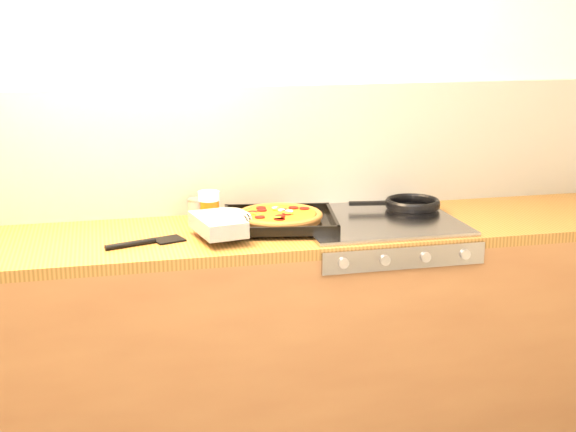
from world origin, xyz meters
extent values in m
plane|color=beige|center=(0.00, 1.40, 1.25)|extent=(3.20, 0.00, 3.20)
cube|color=white|center=(0.00, 1.39, 1.15)|extent=(3.20, 0.02, 0.50)
cube|color=brown|center=(0.00, 1.10, 0.43)|extent=(3.20, 0.60, 0.86)
cube|color=#93602D|center=(0.00, 1.10, 0.88)|extent=(3.20, 0.60, 0.04)
cube|color=gray|center=(0.45, 0.80, 0.85)|extent=(0.60, 0.03, 0.08)
cylinder|color=#A5A5AA|center=(0.23, 0.78, 0.85)|extent=(0.04, 0.02, 0.04)
cylinder|color=#A5A5AA|center=(0.38, 0.78, 0.85)|extent=(0.04, 0.02, 0.04)
cylinder|color=#A5A5AA|center=(0.53, 0.78, 0.85)|extent=(0.04, 0.02, 0.04)
cylinder|color=#A5A5AA|center=(0.67, 0.78, 0.85)|extent=(0.04, 0.02, 0.04)
cube|color=gray|center=(0.45, 1.10, 0.91)|extent=(0.60, 0.56, 0.02)
cube|color=black|center=(0.07, 1.11, 0.92)|extent=(0.46, 0.42, 0.01)
cube|color=black|center=(0.10, 1.28, 0.94)|extent=(0.41, 0.08, 0.02)
cube|color=black|center=(0.05, 0.94, 0.94)|extent=(0.41, 0.08, 0.02)
cube|color=black|center=(0.27, 1.07, 0.94)|extent=(0.07, 0.36, 0.02)
cube|color=black|center=(-0.12, 1.14, 0.94)|extent=(0.07, 0.36, 0.02)
cylinder|color=olive|center=(0.07, 1.11, 0.94)|extent=(0.35, 0.35, 0.02)
torus|color=olive|center=(0.07, 1.11, 0.95)|extent=(0.37, 0.37, 0.02)
cylinder|color=orange|center=(0.07, 1.11, 0.95)|extent=(0.31, 0.31, 0.01)
cylinder|color=maroon|center=(0.10, 1.09, 0.96)|extent=(0.04, 0.04, 0.01)
cylinder|color=maroon|center=(0.02, 1.20, 0.96)|extent=(0.04, 0.04, 0.01)
cylinder|color=maroon|center=(0.05, 1.02, 0.96)|extent=(0.04, 0.04, 0.01)
cylinder|color=maroon|center=(-0.02, 1.14, 0.96)|extent=(0.04, 0.04, 0.01)
cylinder|color=maroon|center=(0.14, 1.17, 0.96)|extent=(0.04, 0.04, 0.01)
cylinder|color=maroon|center=(0.09, 1.15, 0.96)|extent=(0.04, 0.04, 0.01)
cylinder|color=maroon|center=(-0.01, 1.06, 0.96)|extent=(0.04, 0.04, 0.01)
cylinder|color=maroon|center=(0.18, 1.15, 0.96)|extent=(0.04, 0.04, 0.01)
cylinder|color=maroon|center=(0.06, 1.02, 0.96)|extent=(0.04, 0.04, 0.01)
cylinder|color=maroon|center=(0.06, 1.06, 0.96)|extent=(0.04, 0.04, 0.01)
cylinder|color=maroon|center=(0.02, 1.16, 0.96)|extent=(0.04, 0.04, 0.01)
ellipsoid|color=orange|center=(-0.01, 1.10, 0.96)|extent=(0.04, 0.03, 0.01)
ellipsoid|color=orange|center=(-0.03, 1.12, 0.96)|extent=(0.04, 0.03, 0.01)
ellipsoid|color=orange|center=(0.07, 1.16, 0.96)|extent=(0.04, 0.03, 0.01)
ellipsoid|color=orange|center=(0.08, 1.20, 0.96)|extent=(0.04, 0.03, 0.01)
ellipsoid|color=orange|center=(0.05, 1.04, 0.96)|extent=(0.04, 0.03, 0.01)
ellipsoid|color=orange|center=(0.11, 1.08, 0.96)|extent=(0.04, 0.03, 0.01)
ellipsoid|color=orange|center=(0.10, 1.10, 0.96)|extent=(0.04, 0.03, 0.01)
ellipsoid|color=orange|center=(-0.01, 1.09, 0.96)|extent=(0.04, 0.03, 0.01)
ellipsoid|color=orange|center=(0.09, 1.18, 0.96)|extent=(0.04, 0.03, 0.01)
ellipsoid|color=silver|center=(0.08, 1.19, 0.96)|extent=(0.04, 0.04, 0.01)
ellipsoid|color=silver|center=(0.09, 1.15, 0.96)|extent=(0.04, 0.04, 0.01)
ellipsoid|color=silver|center=(0.12, 1.12, 0.96)|extent=(0.04, 0.04, 0.01)
cube|color=black|center=(-0.17, 1.00, 0.96)|extent=(0.19, 0.27, 0.06)
ellipsoid|color=black|center=(-0.11, 1.10, 0.96)|extent=(0.17, 0.17, 0.06)
cylinder|color=black|center=(-0.09, 1.02, 0.96)|extent=(0.10, 0.11, 0.05)
cylinder|color=black|center=(0.64, 1.20, 0.92)|extent=(0.24, 0.24, 0.01)
torus|color=black|center=(0.64, 1.20, 0.94)|extent=(0.26, 0.26, 0.02)
cube|color=black|center=(0.47, 1.23, 0.94)|extent=(0.16, 0.05, 0.01)
cylinder|color=#960C0D|center=(-0.22, 1.21, 0.95)|extent=(0.08, 0.08, 0.10)
cylinder|color=#B2B2B7|center=(-0.22, 1.21, 1.00)|extent=(0.08, 0.08, 0.01)
cylinder|color=#B2B2B7|center=(-0.22, 1.21, 0.90)|extent=(0.08, 0.08, 0.01)
cylinder|color=#E2510D|center=(-0.18, 1.19, 0.95)|extent=(0.09, 0.09, 0.10)
cylinder|color=silver|center=(-0.18, 1.19, 1.02)|extent=(0.10, 0.10, 0.03)
cylinder|color=#A46945|center=(0.12, 1.32, 0.91)|extent=(0.26, 0.06, 0.02)
ellipsoid|color=#A46945|center=(0.26, 1.34, 0.91)|extent=(0.06, 0.04, 0.02)
cube|color=black|center=(-0.35, 1.03, 0.90)|extent=(0.12, 0.11, 0.01)
cylinder|color=black|center=(-0.48, 0.98, 0.91)|extent=(0.18, 0.08, 0.02)
camera|label=1|loc=(-0.56, -1.71, 1.68)|focal=50.00mm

